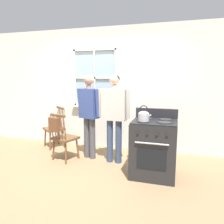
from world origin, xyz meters
TOP-DOWN VIEW (x-y plane):
  - ground_plane at (0.00, 0.00)m, footprint 16.00×16.00m
  - wall_back at (0.02, 1.40)m, footprint 6.40×0.16m
  - chair_by_window at (-0.58, 0.36)m, footprint 0.52×0.51m
  - chair_near_wall at (-1.20, 1.02)m, footprint 0.58×0.57m
  - person_elderly_left at (-0.15, 0.60)m, footprint 0.53×0.31m
  - person_teen_center at (0.39, 0.52)m, footprint 0.60×0.22m
  - stove at (1.17, 0.17)m, footprint 0.71×0.68m
  - kettle at (1.01, 0.04)m, footprint 0.21×0.17m
  - potted_plant at (-0.39, 1.31)m, footprint 0.14×0.14m
  - handbag at (-0.66, 0.14)m, footprint 0.24×0.23m

SIDE VIEW (x-z plane):
  - ground_plane at x=0.00m, z-range 0.00..0.00m
  - chair_by_window at x=-0.58m, z-range -0.03..0.90m
  - chair_near_wall at x=-1.20m, z-range -0.03..0.90m
  - stove at x=1.17m, z-range -0.07..1.02m
  - handbag at x=-0.66m, z-range 0.61..0.91m
  - person_elderly_left at x=-0.15m, z-range 0.16..1.80m
  - person_teen_center at x=0.39m, z-range 0.17..1.83m
  - potted_plant at x=-0.39m, z-range 0.91..1.11m
  - kettle at x=1.01m, z-range 0.90..1.15m
  - wall_back at x=0.02m, z-range -0.02..2.68m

